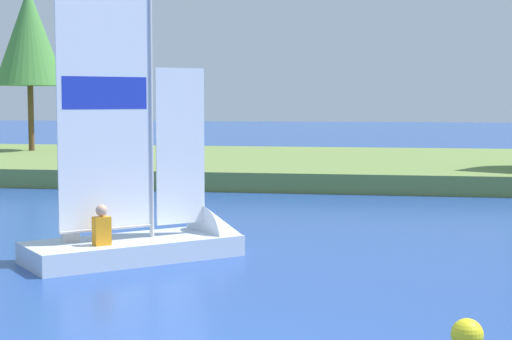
# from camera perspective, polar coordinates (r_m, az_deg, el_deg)

# --- Properties ---
(shore_bank) EXTENTS (80.00, 14.34, 0.61)m
(shore_bank) POSITION_cam_1_polar(r_m,az_deg,el_deg) (32.19, 6.33, 0.30)
(shore_bank) COLOR olive
(shore_bank) RESTS_ON ground
(shoreline_tree_left) EXTENTS (3.05, 3.05, 7.13)m
(shoreline_tree_left) POSITION_cam_1_polar(r_m,az_deg,el_deg) (37.83, -15.33, 8.83)
(shoreline_tree_left) COLOR brown
(shoreline_tree_left) RESTS_ON shore_bank
(sailboat) EXTENTS (4.12, 3.89, 6.66)m
(sailboat) POSITION_cam_1_polar(r_m,az_deg,el_deg) (15.28, -5.93, -4.27)
(sailboat) COLOR silver
(sailboat) RESTS_ON ground
(channel_buoy) EXTENTS (0.37, 0.37, 0.37)m
(channel_buoy) POSITION_cam_1_polar(r_m,az_deg,el_deg) (9.87, 14.31, -10.91)
(channel_buoy) COLOR yellow
(channel_buoy) RESTS_ON ground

